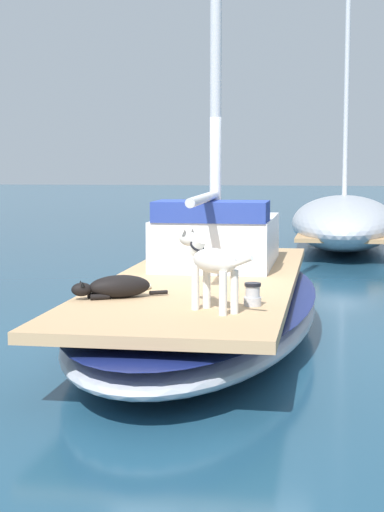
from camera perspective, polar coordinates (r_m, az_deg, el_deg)
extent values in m
plane|color=navy|center=(9.58, 0.84, -5.34)|extent=(120.00, 120.00, 0.00)
ellipsoid|color=#B2B7C1|center=(9.53, 0.84, -3.69)|extent=(2.67, 7.26, 0.56)
ellipsoid|color=navy|center=(9.50, 0.84, -2.63)|extent=(2.69, 7.29, 0.08)
cube|color=tan|center=(9.48, 0.84, -1.73)|extent=(2.21, 6.67, 0.10)
cylinder|color=silver|center=(10.44, 1.64, 16.69)|extent=(0.14, 0.14, 6.31)
cylinder|color=silver|center=(9.19, 0.83, 3.97)|extent=(0.10, 2.20, 0.10)
cube|color=silver|center=(10.61, 1.81, 1.05)|extent=(1.45, 2.23, 0.60)
cube|color=navy|center=(9.82, 1.33, 3.07)|extent=(1.35, 0.73, 0.24)
ellipsoid|color=black|center=(8.03, -4.96, -2.08)|extent=(0.65, 0.51, 0.22)
ellipsoid|color=black|center=(7.95, -7.54, -2.28)|extent=(0.24, 0.21, 0.13)
cone|color=black|center=(7.90, -7.48, -1.93)|extent=(0.05, 0.05, 0.05)
cone|color=black|center=(7.98, -7.61, -1.84)|extent=(0.05, 0.05, 0.05)
cylinder|color=black|center=(7.94, -6.31, -2.79)|extent=(0.19, 0.13, 0.06)
cylinder|color=black|center=(8.05, -6.51, -2.66)|extent=(0.19, 0.13, 0.06)
cylinder|color=black|center=(8.15, -2.30, -2.51)|extent=(0.18, 0.12, 0.04)
ellipsoid|color=silver|center=(7.22, 1.56, -0.34)|extent=(0.53, 0.51, 0.22)
cylinder|color=silver|center=(7.35, 0.23, -2.23)|extent=(0.07, 0.07, 0.38)
cylinder|color=silver|center=(7.43, 1.01, -2.13)|extent=(0.07, 0.07, 0.38)
cylinder|color=silver|center=(7.08, 2.13, -2.57)|extent=(0.07, 0.07, 0.38)
cylinder|color=silver|center=(7.16, 2.91, -2.46)|extent=(0.07, 0.07, 0.38)
cylinder|color=silver|center=(7.38, 0.36, 0.68)|extent=(0.21, 0.21, 0.19)
ellipsoid|color=silver|center=(7.47, -0.23, 1.18)|extent=(0.25, 0.24, 0.13)
cone|color=#504E4A|center=(7.44, -0.50, 1.62)|extent=(0.05, 0.05, 0.06)
cone|color=#504E4A|center=(7.49, 0.03, 1.66)|extent=(0.05, 0.05, 0.06)
torus|color=black|center=(7.38, 0.36, 0.68)|extent=(0.18, 0.18, 0.10)
cylinder|color=silver|center=(6.95, 3.52, -0.36)|extent=(0.19, 0.18, 0.12)
cylinder|color=#B7B7BC|center=(7.59, 4.16, -3.11)|extent=(0.16, 0.16, 0.08)
cylinder|color=#B7B7BC|center=(7.58, 4.16, -2.44)|extent=(0.13, 0.13, 0.10)
cylinder|color=black|center=(7.57, 4.17, -1.95)|extent=(0.15, 0.15, 0.03)
torus|color=beige|center=(8.61, -3.86, -2.09)|extent=(0.32, 0.32, 0.04)
ellipsoid|color=#B2B7C1|center=(19.66, 10.34, 2.35)|extent=(2.66, 8.00, 1.17)
cube|color=tan|center=(19.67, 10.33, 1.96)|extent=(2.16, 7.19, 0.08)
cube|color=silver|center=(20.24, 10.35, 2.93)|extent=(1.39, 2.42, 0.52)
cube|color=navy|center=(18.27, 10.35, 2.31)|extent=(1.27, 2.42, 0.36)
cylinder|color=silver|center=(20.54, 10.56, 13.01)|extent=(0.12, 0.12, 7.78)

